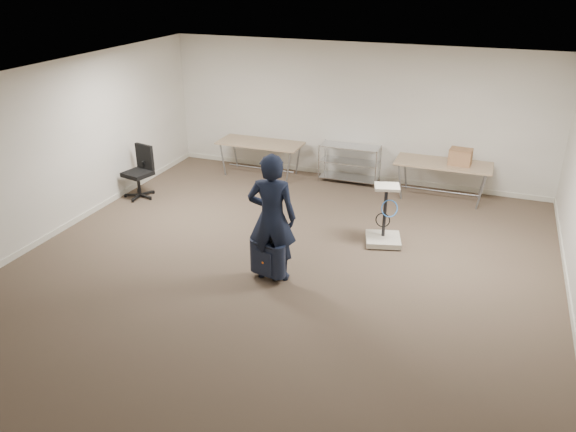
% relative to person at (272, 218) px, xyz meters
% --- Properties ---
extents(ground, '(9.00, 9.00, 0.00)m').
position_rel_person_xyz_m(ground, '(0.03, -0.02, -0.95)').
color(ground, '#403027').
rests_on(ground, ground).
extents(room_shell, '(8.00, 9.00, 9.00)m').
position_rel_person_xyz_m(room_shell, '(0.03, 1.36, -0.90)').
color(room_shell, beige).
rests_on(room_shell, ground).
extents(folding_table_left, '(1.80, 0.75, 0.73)m').
position_rel_person_xyz_m(folding_table_left, '(-1.87, 3.93, -0.27)').
color(folding_table_left, '#9A7A5E').
rests_on(folding_table_left, ground).
extents(folding_table_right, '(1.80, 0.75, 0.73)m').
position_rel_person_xyz_m(folding_table_right, '(1.93, 3.93, -0.27)').
color(folding_table_right, '#9A7A5E').
rests_on(folding_table_right, ground).
extents(wire_shelf, '(1.22, 0.47, 0.80)m').
position_rel_person_xyz_m(wire_shelf, '(0.03, 4.18, -0.51)').
color(wire_shelf, silver).
rests_on(wire_shelf, ground).
extents(person, '(0.76, 0.58, 1.89)m').
position_rel_person_xyz_m(person, '(0.00, 0.00, 0.00)').
color(person, black).
rests_on(person, ground).
extents(suitcase, '(0.41, 0.29, 1.01)m').
position_rel_person_xyz_m(suitcase, '(-0.04, -0.09, -0.60)').
color(suitcase, '#161E32').
rests_on(suitcase, ground).
extents(office_chair, '(0.61, 0.61, 1.01)m').
position_rel_person_xyz_m(office_chair, '(-3.58, 1.97, -0.64)').
color(office_chair, black).
rests_on(office_chair, ground).
extents(equipment_cart, '(0.68, 0.68, 1.01)m').
position_rel_person_xyz_m(equipment_cart, '(1.29, 1.63, -0.68)').
color(equipment_cart, silver).
rests_on(equipment_cart, ground).
extents(cardboard_box, '(0.43, 0.34, 0.30)m').
position_rel_person_xyz_m(cardboard_box, '(2.22, 3.93, -0.06)').
color(cardboard_box, '#8E6042').
rests_on(cardboard_box, folding_table_right).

